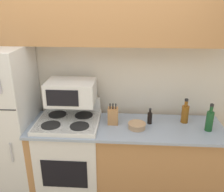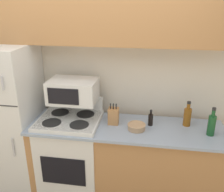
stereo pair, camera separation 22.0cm
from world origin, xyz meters
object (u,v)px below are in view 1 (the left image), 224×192
refrigerator (4,122)px  bottle_wine_green (210,120)px  bowl (137,125)px  bottle_soy_sauce (150,118)px  bottle_whiskey (185,113)px  knife_block (113,116)px  stove (71,155)px  microwave (71,92)px

refrigerator → bottle_wine_green: (2.26, -0.09, 0.14)m
bowl → bottle_soy_sauce: bearing=40.4°
bowl → bottle_whiskey: bottle_whiskey is taller
refrigerator → bottle_wine_green: bearing=-2.3°
knife_block → bowl: 0.28m
bottle_whiskey → bottle_wine_green: bearing=-38.8°
stove → knife_block: (0.49, 0.04, 0.50)m
refrigerator → knife_block: size_ratio=7.10×
microwave → knife_block: size_ratio=2.17×
refrigerator → bottle_soy_sauce: bearing=0.9°
refrigerator → stove: size_ratio=1.58×
stove → knife_block: knife_block is taller
stove → bottle_soy_sauce: size_ratio=6.07×
bottle_whiskey → bottle_soy_sauce: bottle_whiskey is taller
knife_block → stove: bearing=-175.2°
knife_block → bottle_soy_sauce: 0.41m
bowl → knife_block: bearing=160.0°
stove → bowl: 0.87m
stove → microwave: bearing=75.3°
stove → bottle_wine_green: size_ratio=3.64×
bottle_wine_green → bottle_whiskey: bearing=141.2°
microwave → bowl: 0.80m
stove → bottle_whiskey: bearing=5.5°
refrigerator → stove: bearing=-3.1°
knife_block → bottle_whiskey: 0.80m
refrigerator → microwave: 0.87m
bowl → bottle_soy_sauce: size_ratio=1.07×
bowl → bottle_whiskey: bearing=18.4°
bowl → stove: bearing=176.0°
bottle_whiskey → bottle_soy_sauce: 0.40m
stove → knife_block: 0.70m
knife_block → bowl: (0.26, -0.09, -0.06)m
bowl → bottle_wine_green: bearing=0.4°
stove → microwave: size_ratio=2.08×
bowl → microwave: bearing=167.6°
knife_block → bottle_wine_green: (1.01, -0.09, 0.02)m
stove → bottle_whiskey: 1.39m
microwave → stove: bearing=-104.7°
microwave → bottle_whiskey: bearing=0.8°
refrigerator → bowl: 1.52m
stove → bottle_soy_sauce: (0.90, 0.07, 0.48)m
bowl → bottle_wine_green: size_ratio=0.64×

